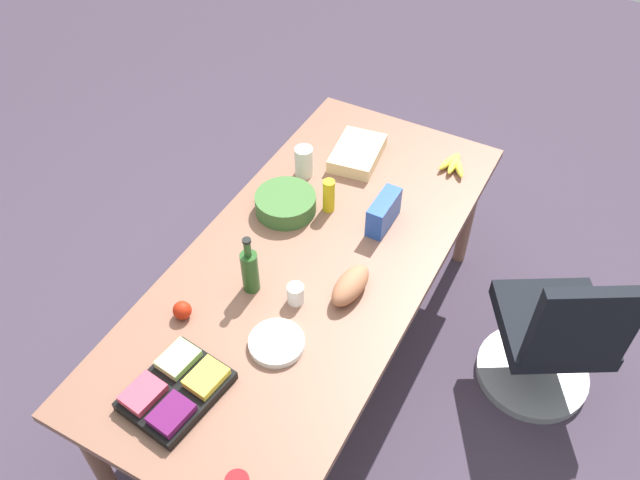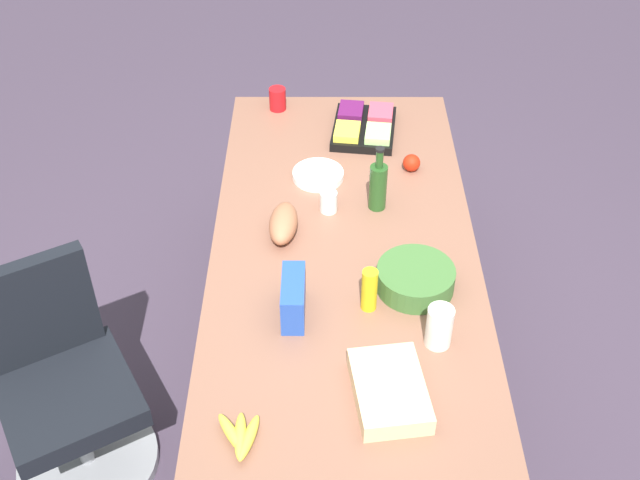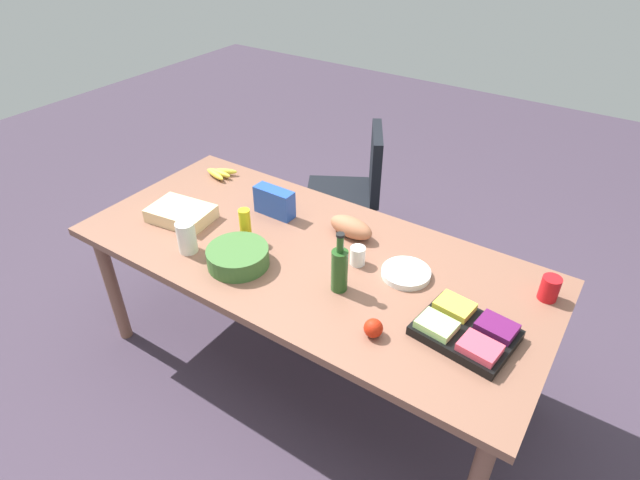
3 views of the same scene
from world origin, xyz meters
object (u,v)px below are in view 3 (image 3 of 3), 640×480
(bread_loaf, at_px, (351,227))
(paper_cup, at_px, (358,256))
(mayo_jar, at_px, (187,237))
(mustard_bottle, at_px, (245,225))
(sheet_cake, at_px, (181,214))
(conference_table, at_px, (308,265))
(wine_bottle, at_px, (340,269))
(paper_plate_stack, at_px, (406,273))
(red_solo_cup, at_px, (550,288))
(salad_bowl, at_px, (238,257))
(apple_red, at_px, (373,328))
(chip_bag_blue, at_px, (274,202))
(office_chair, at_px, (349,207))
(banana_bunch, at_px, (219,173))
(fruit_platter, at_px, (466,330))

(bread_loaf, relative_size, paper_cup, 2.67)
(mayo_jar, bearing_deg, mustard_bottle, 53.39)
(sheet_cake, bearing_deg, conference_table, 9.93)
(wine_bottle, xyz_separation_m, paper_plate_stack, (0.20, 0.24, -0.10))
(red_solo_cup, relative_size, paper_cup, 1.22)
(paper_cup, bearing_deg, salad_bowl, -145.38)
(mustard_bottle, height_order, apple_red, mustard_bottle)
(red_solo_cup, bearing_deg, paper_plate_stack, -160.77)
(chip_bag_blue, bearing_deg, bread_loaf, 6.67)
(office_chair, xyz_separation_m, wine_bottle, (0.67, -1.20, 0.53))
(mustard_bottle, distance_m, mayo_jar, 0.28)
(conference_table, bearing_deg, red_solo_cup, 16.25)
(mayo_jar, xyz_separation_m, salad_bowl, (0.27, 0.05, -0.03))
(sheet_cake, height_order, wine_bottle, wine_bottle)
(paper_cup, bearing_deg, banana_bunch, 166.29)
(mustard_bottle, distance_m, paper_cup, 0.57)
(apple_red, bearing_deg, office_chair, 124.14)
(fruit_platter, bearing_deg, office_chair, 136.31)
(conference_table, bearing_deg, office_chair, 110.85)
(conference_table, distance_m, paper_plate_stack, 0.48)
(sheet_cake, height_order, paper_cup, paper_cup)
(chip_bag_blue, bearing_deg, conference_table, -28.30)
(bread_loaf, bearing_deg, mayo_jar, -136.77)
(conference_table, height_order, apple_red, apple_red)
(sheet_cake, relative_size, salad_bowl, 1.12)
(bread_loaf, height_order, paper_cup, bread_loaf)
(fruit_platter, distance_m, paper_cup, 0.61)
(bread_loaf, xyz_separation_m, chip_bag_blue, (-0.44, -0.05, 0.02))
(office_chair, distance_m, paper_plate_stack, 1.36)
(conference_table, height_order, mayo_jar, mayo_jar)
(paper_plate_stack, bearing_deg, paper_cup, -169.15)
(banana_bunch, xyz_separation_m, salad_bowl, (0.67, -0.59, 0.02))
(conference_table, distance_m, paper_cup, 0.27)
(banana_bunch, relative_size, paper_cup, 2.03)
(red_solo_cup, relative_size, salad_bowl, 0.39)
(paper_cup, distance_m, salad_bowl, 0.55)
(office_chair, relative_size, wine_bottle, 3.24)
(sheet_cake, relative_size, paper_plate_stack, 1.45)
(fruit_platter, bearing_deg, sheet_cake, -179.37)
(apple_red, distance_m, salad_bowl, 0.74)
(mustard_bottle, bearing_deg, mayo_jar, -126.61)
(wine_bottle, distance_m, chip_bag_blue, 0.69)
(salad_bowl, bearing_deg, mustard_bottle, 120.25)
(red_solo_cup, relative_size, mayo_jar, 0.70)
(conference_table, bearing_deg, banana_bunch, 159.37)
(apple_red, relative_size, sheet_cake, 0.24)
(banana_bunch, distance_m, bread_loaf, 0.98)
(sheet_cake, bearing_deg, banana_bunch, 109.74)
(apple_red, relative_size, salad_bowl, 0.27)
(sheet_cake, xyz_separation_m, chip_bag_blue, (0.37, 0.31, 0.04))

